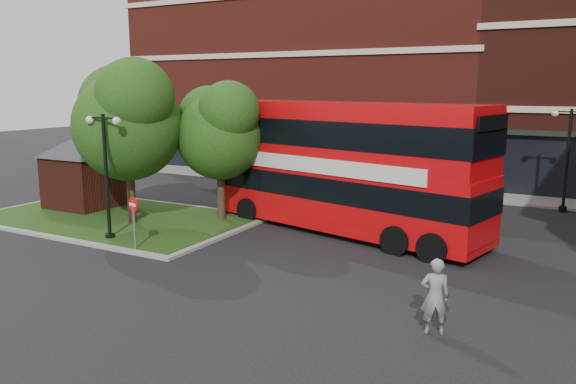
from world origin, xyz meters
The scene contains 15 objects.
ground centered at (0.00, 0.00, 0.00)m, with size 120.00×120.00×0.00m, color black.
pavement_far centered at (0.00, 16.50, 0.06)m, with size 44.00×3.00×0.12m, color slate.
terrace_far_left centered at (-8.00, 24.00, 7.00)m, with size 26.00×12.00×14.00m, color maroon.
traffic_island centered at (-8.00, 3.00, 0.07)m, with size 12.60×7.60×0.15m.
kiosk centered at (-11.00, 4.00, 2.32)m, with size 6.51×6.51×3.60m.
tree_island_west centered at (-6.60, 2.58, 4.79)m, with size 5.40×4.71×7.21m.
tree_island_east centered at (-3.58, 5.06, 4.24)m, with size 4.46×3.90×6.29m.
lamp_island centered at (-5.50, 0.20, 2.83)m, with size 1.72×0.36×5.00m.
lamp_far_left centered at (2.00, 14.50, 2.83)m, with size 1.72×0.36×5.00m.
lamp_far_right centered at (10.00, 14.50, 2.83)m, with size 1.72×0.36×5.00m.
bus centered at (1.93, 6.00, 3.10)m, with size 12.69×5.60×4.73m.
woman centered at (7.89, -2.16, 0.97)m, with size 0.71×0.46×1.93m, color gray.
car_silver centered at (0.68, 16.00, 0.64)m, with size 1.52×3.79×1.29m, color #A2A4A9.
car_white centered at (3.92, 14.50, 0.63)m, with size 1.33×3.81×1.26m, color silver.
no_entry_sign centered at (-3.50, -0.50, 1.50)m, with size 0.57×0.20×2.10m.
Camera 1 is at (10.92, -15.33, 6.02)m, focal length 35.00 mm.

